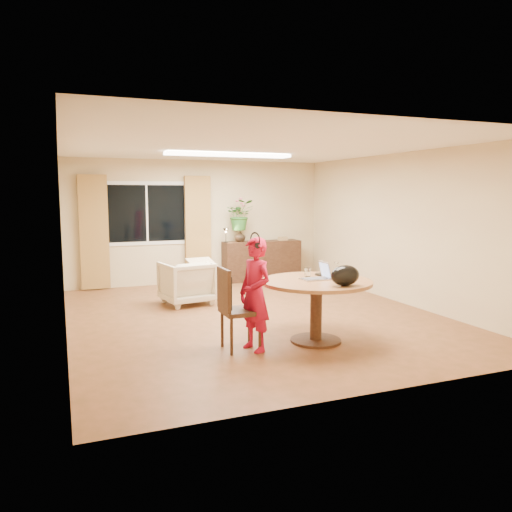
{
  "coord_description": "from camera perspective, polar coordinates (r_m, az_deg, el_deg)",
  "views": [
    {
      "loc": [
        -2.76,
        -7.1,
        1.91
      ],
      "look_at": [
        -0.05,
        -0.2,
        0.97
      ],
      "focal_mm": 35.0,
      "sensor_mm": 36.0,
      "label": 1
    }
  ],
  "objects": [
    {
      "name": "pot_lid",
      "position": [
        6.82,
        7.64,
        -2.01
      ],
      "size": [
        0.28,
        0.28,
        0.04
      ],
      "primitive_type": null,
      "rotation": [
        0.0,
        0.0,
        0.34
      ],
      "color": "white",
      "rests_on": "dining_table"
    },
    {
      "name": "wine_glass",
      "position": [
        6.8,
        9.17,
        -1.43
      ],
      "size": [
        0.08,
        0.08,
        0.19
      ],
      "primitive_type": null,
      "rotation": [
        0.0,
        0.0,
        -0.34
      ],
      "color": "white",
      "rests_on": "dining_table"
    },
    {
      "name": "wall_right",
      "position": [
        9.01,
        16.35,
        3.03
      ],
      "size": [
        0.0,
        6.5,
        6.5
      ],
      "primitive_type": "plane",
      "rotation": [
        1.57,
        0.0,
        -1.57
      ],
      "color": "tan",
      "rests_on": "floor"
    },
    {
      "name": "wall_left",
      "position": [
        7.12,
        -21.3,
        1.81
      ],
      "size": [
        0.0,
        6.5,
        6.5
      ],
      "primitive_type": "plane",
      "rotation": [
        1.57,
        0.0,
        1.57
      ],
      "color": "tan",
      "rests_on": "floor"
    },
    {
      "name": "ceiling_panel",
      "position": [
        8.77,
        -3.11,
        11.48
      ],
      "size": [
        2.2,
        0.35,
        0.05
      ],
      "primitive_type": "cube",
      "color": "white",
      "rests_on": "ceiling"
    },
    {
      "name": "dining_table",
      "position": [
        6.44,
        6.91,
        -4.27
      ],
      "size": [
        1.42,
        1.42,
        0.81
      ],
      "color": "brown",
      "rests_on": "floor"
    },
    {
      "name": "tumbler",
      "position": [
        6.66,
        5.92,
        -1.86
      ],
      "size": [
        0.09,
        0.09,
        0.12
      ],
      "primitive_type": null,
      "rotation": [
        0.0,
        0.0,
        -0.12
      ],
      "color": "white",
      "rests_on": "dining_table"
    },
    {
      "name": "dining_chair",
      "position": [
        6.11,
        -1.77,
        -6.04
      ],
      "size": [
        0.49,
        0.45,
        1.02
      ],
      "primitive_type": null,
      "rotation": [
        0.0,
        0.0,
        0.0
      ],
      "color": "black",
      "rests_on": "floor"
    },
    {
      "name": "child",
      "position": [
        6.05,
        -0.1,
        -4.4
      ],
      "size": [
        0.58,
        0.47,
        1.38
      ],
      "primitive_type": "imported",
      "rotation": [
        0.0,
        0.0,
        -1.27
      ],
      "color": "red",
      "rests_on": "floor"
    },
    {
      "name": "window",
      "position": [
        10.47,
        -12.36,
        4.79
      ],
      "size": [
        1.7,
        0.03,
        1.3
      ],
      "color": "white",
      "rests_on": "wall_back"
    },
    {
      "name": "armchair",
      "position": [
        8.72,
        -7.94,
        -3.01
      ],
      "size": [
        0.93,
        0.94,
        0.75
      ],
      "primitive_type": "imported",
      "rotation": [
        0.0,
        0.0,
        3.31
      ],
      "color": "beige",
      "rests_on": "floor"
    },
    {
      "name": "curtain_right",
      "position": [
        10.63,
        -6.64,
        3.02
      ],
      "size": [
        0.55,
        0.08,
        2.25
      ],
      "primitive_type": "cube",
      "color": "brown",
      "rests_on": "wall_back"
    },
    {
      "name": "book_stack",
      "position": [
        11.16,
        3.08,
        2.03
      ],
      "size": [
        0.22,
        0.18,
        0.08
      ],
      "primitive_type": null,
      "rotation": [
        0.0,
        0.0,
        0.14
      ],
      "color": "#8B6547",
      "rests_on": "sideboard"
    },
    {
      "name": "wall_back",
      "position": [
        10.73,
        -6.53,
        3.89
      ],
      "size": [
        5.5,
        0.0,
        5.5
      ],
      "primitive_type": "plane",
      "rotation": [
        1.57,
        0.0,
        0.0
      ],
      "color": "tan",
      "rests_on": "floor"
    },
    {
      "name": "curtain_left",
      "position": [
        10.3,
        -18.02,
        2.59
      ],
      "size": [
        0.55,
        0.08,
        2.25
      ],
      "primitive_type": "cube",
      "color": "brown",
      "rests_on": "wall_back"
    },
    {
      "name": "handbag",
      "position": [
        6.05,
        10.15,
        -2.21
      ],
      "size": [
        0.4,
        0.27,
        0.25
      ],
      "primitive_type": null,
      "rotation": [
        0.0,
        0.0,
        0.15
      ],
      "color": "black",
      "rests_on": "dining_table"
    },
    {
      "name": "floor",
      "position": [
        7.85,
        -0.2,
        -6.87
      ],
      "size": [
        6.5,
        6.5,
        0.0
      ],
      "primitive_type": "plane",
      "color": "brown",
      "rests_on": "ground"
    },
    {
      "name": "desk_lamp",
      "position": [
        10.61,
        -3.46,
        2.41
      ],
      "size": [
        0.14,
        0.14,
        0.32
      ],
      "primitive_type": null,
      "rotation": [
        0.0,
        0.0,
        0.05
      ],
      "color": "black",
      "rests_on": "sideboard"
    },
    {
      "name": "vase",
      "position": [
        10.77,
        -1.85,
        2.29
      ],
      "size": [
        0.26,
        0.26,
        0.25
      ],
      "primitive_type": "imported",
      "rotation": [
        0.0,
        0.0,
        0.1
      ],
      "color": "black",
      "rests_on": "sideboard"
    },
    {
      "name": "laptop",
      "position": [
        6.43,
        6.69,
        -1.65
      ],
      "size": [
        0.36,
        0.25,
        0.24
      ],
      "primitive_type": null,
      "rotation": [
        0.0,
        0.0,
        0.04
      ],
      "color": "#B7B7BC",
      "rests_on": "dining_table"
    },
    {
      "name": "bouquet",
      "position": [
        10.74,
        -1.83,
        4.71
      ],
      "size": [
        0.7,
        0.64,
        0.66
      ],
      "primitive_type": "imported",
      "rotation": [
        0.0,
        0.0,
        -0.23
      ],
      "color": "#356C28",
      "rests_on": "vase"
    },
    {
      "name": "ceiling",
      "position": [
        7.65,
        -0.2,
        12.38
      ],
      "size": [
        6.5,
        6.5,
        0.0
      ],
      "primitive_type": "plane",
      "rotation": [
        3.14,
        0.0,
        0.0
      ],
      "color": "white",
      "rests_on": "wall_back"
    },
    {
      "name": "sideboard",
      "position": [
        11.01,
        0.66,
        -0.51
      ],
      "size": [
        1.73,
        0.42,
        0.87
      ],
      "primitive_type": "cube",
      "color": "black",
      "rests_on": "floor"
    },
    {
      "name": "throw",
      "position": [
        8.7,
        -6.12,
        -0.41
      ],
      "size": [
        0.51,
        0.6,
        0.03
      ],
      "primitive_type": null,
      "rotation": [
        0.0,
        0.0,
        0.12
      ],
      "color": "beige",
      "rests_on": "armchair"
    }
  ]
}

